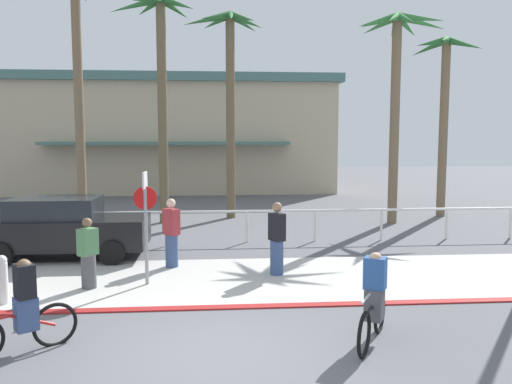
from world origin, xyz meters
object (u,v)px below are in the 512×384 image
at_px(palm_tree_6, 396,63).
at_px(pedestrian_0, 277,241).
at_px(palm_tree_5, 229,65).
at_px(palm_tree_7, 445,86).
at_px(stop_sign_bike_lane, 146,212).
at_px(palm_tree_4, 160,57).
at_px(car_black_1, 63,227).
at_px(pedestrian_2, 88,257).
at_px(cyclist_black_0, 374,300).
at_px(pedestrian_1, 171,236).
at_px(cyclist_red_1, 23,309).
at_px(palm_tree_3, 77,44).
at_px(bollard_2, 3,279).

distance_m(palm_tree_6, pedestrian_0, 10.46).
relative_size(palm_tree_5, palm_tree_7, 1.12).
height_order(stop_sign_bike_lane, palm_tree_7, palm_tree_7).
distance_m(palm_tree_4, car_black_1, 8.41).
xyz_separation_m(stop_sign_bike_lane, pedestrian_2, (-1.24, -0.20, -0.95)).
height_order(palm_tree_5, pedestrian_0, palm_tree_5).
bearing_deg(stop_sign_bike_lane, palm_tree_7, 40.48).
height_order(cyclist_black_0, pedestrian_1, pedestrian_1).
bearing_deg(palm_tree_4, pedestrian_0, -66.79).
bearing_deg(cyclist_red_1, palm_tree_4, 85.69).
relative_size(palm_tree_3, car_black_1, 2.14).
distance_m(pedestrian_1, pedestrian_2, 2.42).
bearing_deg(palm_tree_3, stop_sign_bike_lane, -68.47).
bearing_deg(car_black_1, pedestrian_1, -22.13).
height_order(palm_tree_6, pedestrian_1, palm_tree_6).
height_order(stop_sign_bike_lane, cyclist_red_1, stop_sign_bike_lane).
xyz_separation_m(car_black_1, cyclist_red_1, (1.18, -6.37, -0.18)).
xyz_separation_m(palm_tree_3, palm_tree_7, (14.83, 0.01, -1.49)).
bearing_deg(palm_tree_5, pedestrian_0, -84.62).
xyz_separation_m(car_black_1, pedestrian_1, (3.04, -1.23, -0.04)).
height_order(palm_tree_6, cyclist_red_1, palm_tree_6).
bearing_deg(palm_tree_7, car_black_1, -154.02).
xyz_separation_m(car_black_1, pedestrian_2, (1.37, -2.99, -0.15)).
relative_size(palm_tree_7, pedestrian_1, 4.19).
xyz_separation_m(bollard_2, palm_tree_6, (11.10, 9.00, 5.59)).
bearing_deg(bollard_2, palm_tree_6, 39.03).
distance_m(bollard_2, palm_tree_7, 18.08).
relative_size(bollard_2, pedestrian_0, 0.56).
relative_size(bollard_2, car_black_1, 0.23).
bearing_deg(bollard_2, cyclist_black_0, -19.63).
distance_m(palm_tree_6, cyclist_red_1, 16.01).
xyz_separation_m(palm_tree_5, cyclist_red_1, (-3.58, -13.34, -5.54)).
bearing_deg(palm_tree_6, stop_sign_bike_lane, -137.04).
xyz_separation_m(pedestrian_1, pedestrian_2, (-1.66, -1.76, -0.11)).
xyz_separation_m(stop_sign_bike_lane, palm_tree_4, (-0.49, 8.79, 4.70)).
height_order(palm_tree_7, cyclist_red_1, palm_tree_7).
xyz_separation_m(palm_tree_5, pedestrian_0, (0.86, -9.16, -5.41)).
distance_m(cyclist_red_1, pedestrian_2, 3.38).
height_order(car_black_1, pedestrian_2, car_black_1).
xyz_separation_m(cyclist_red_1, pedestrian_1, (1.85, 5.14, 0.13)).
bearing_deg(cyclist_black_0, pedestrian_1, 125.58).
xyz_separation_m(palm_tree_3, palm_tree_5, (5.89, 0.30, -0.68)).
bearing_deg(palm_tree_3, cyclist_black_0, -59.00).
distance_m(bollard_2, palm_tree_6, 15.34).
bearing_deg(palm_tree_6, palm_tree_3, 172.39).
relative_size(stop_sign_bike_lane, palm_tree_3, 0.27).
xyz_separation_m(palm_tree_6, cyclist_red_1, (-9.84, -11.42, -5.41)).
bearing_deg(palm_tree_3, cyclist_red_1, -79.95).
bearing_deg(pedestrian_0, palm_tree_3, 127.30).
height_order(bollard_2, pedestrian_0, pedestrian_0).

